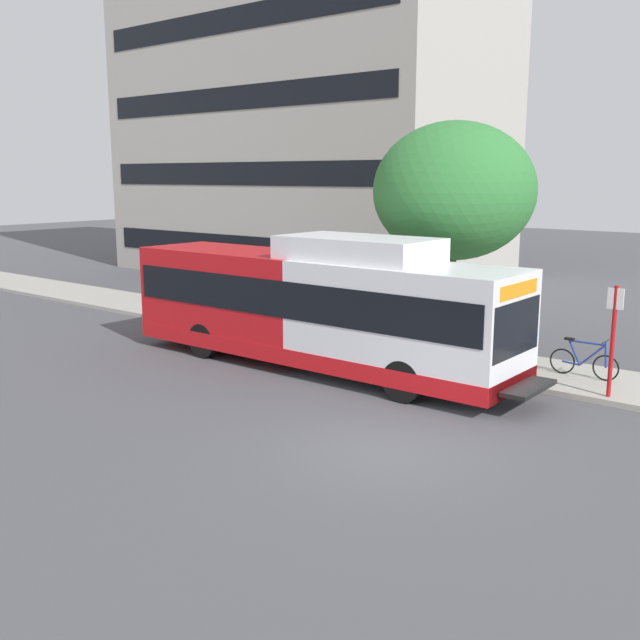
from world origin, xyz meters
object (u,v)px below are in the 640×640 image
at_px(transit_bus, 316,307).
at_px(bicycle_parked, 584,361).
at_px(street_tree_near_stop, 454,191).
at_px(bus_stop_sign_pole, 613,333).

bearing_deg(transit_bus, bicycle_parked, -63.21).
relative_size(bicycle_parked, street_tree_near_stop, 0.27).
height_order(bicycle_parked, street_tree_near_stop, street_tree_near_stop).
height_order(bus_stop_sign_pole, street_tree_near_stop, street_tree_near_stop).
bearing_deg(street_tree_near_stop, bicycle_parked, -100.04).
height_order(transit_bus, bicycle_parked, transit_bus).
distance_m(bus_stop_sign_pole, street_tree_near_stop, 6.48).
bearing_deg(street_tree_near_stop, transit_bus, 153.72).
height_order(transit_bus, street_tree_near_stop, street_tree_near_stop).
distance_m(bicycle_parked, street_tree_near_stop, 6.02).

